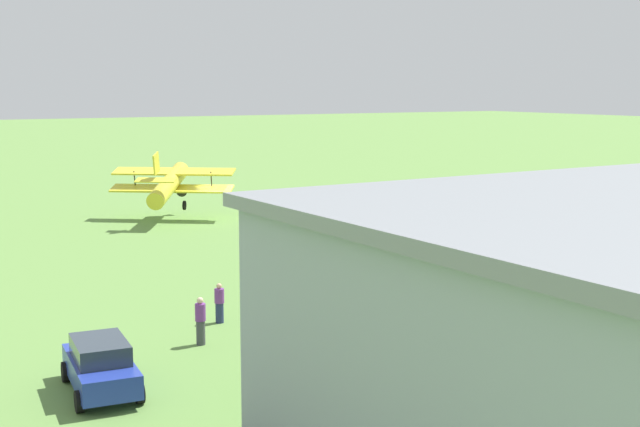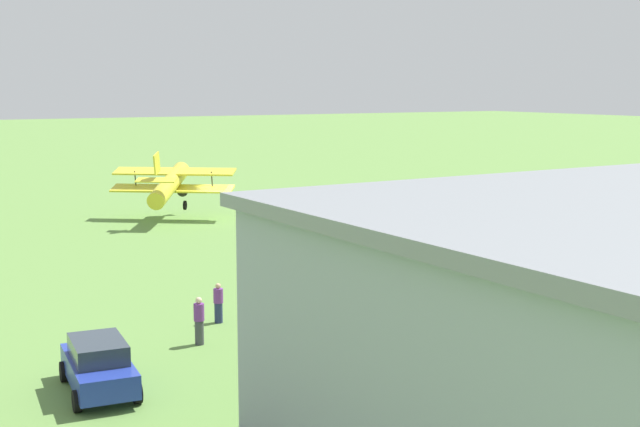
% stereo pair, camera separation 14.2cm
% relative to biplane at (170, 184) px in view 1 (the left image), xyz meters
% --- Properties ---
extents(ground_plane, '(400.00, 400.00, 0.00)m').
position_rel_biplane_xyz_m(ground_plane, '(-2.98, 1.43, -2.57)').
color(ground_plane, '#608C42').
extents(biplane, '(8.17, 7.86, 4.23)m').
position_rel_biplane_xyz_m(biplane, '(0.00, 0.00, 0.00)').
color(biplane, yellow).
extents(car_blue, '(2.27, 4.26, 1.63)m').
position_rel_biplane_xyz_m(car_blue, '(13.52, 30.71, -1.73)').
color(car_blue, '#23389E').
rests_on(car_blue, ground_plane).
extents(person_walking_on_apron, '(0.53, 0.53, 1.73)m').
position_rel_biplane_xyz_m(person_walking_on_apron, '(9.09, 27.71, -1.70)').
color(person_walking_on_apron, '#3F3F47').
rests_on(person_walking_on_apron, ground_plane).
extents(person_by_parked_cars, '(0.53, 0.53, 1.57)m').
position_rel_biplane_xyz_m(person_by_parked_cars, '(7.36, 25.39, -1.79)').
color(person_by_parked_cars, navy).
rests_on(person_by_parked_cars, ground_plane).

